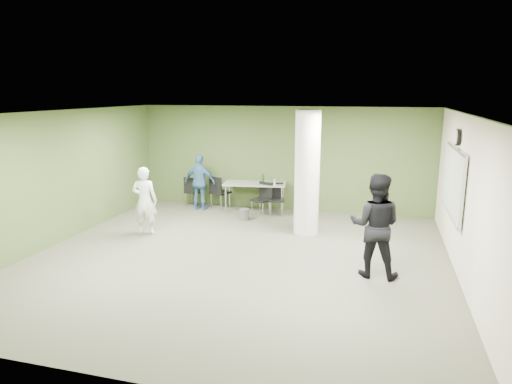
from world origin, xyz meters
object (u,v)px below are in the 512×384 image
(chair_back_left, at_px, (193,189))
(man_black, at_px, (375,225))
(folding_table, at_px, (255,185))
(woman_white, at_px, (145,201))
(man_blue, at_px, (200,182))

(chair_back_left, height_order, man_black, man_black)
(folding_table, bearing_deg, chair_back_left, 170.64)
(folding_table, height_order, man_black, man_black)
(woman_white, xyz_separation_m, man_black, (5.07, -1.13, 0.15))
(chair_back_left, bearing_deg, man_black, 150.64)
(folding_table, xyz_separation_m, woman_white, (-1.88, -2.56, 0.03))
(chair_back_left, distance_m, man_blue, 0.50)
(man_blue, bearing_deg, woman_white, 83.62)
(man_blue, bearing_deg, folding_table, -168.22)
(chair_back_left, distance_m, man_black, 6.25)
(chair_back_left, bearing_deg, man_blue, 149.89)
(folding_table, height_order, woman_white, woman_white)
(chair_back_left, relative_size, woman_white, 0.55)
(chair_back_left, bearing_deg, woman_white, 95.98)
(folding_table, height_order, man_blue, man_blue)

